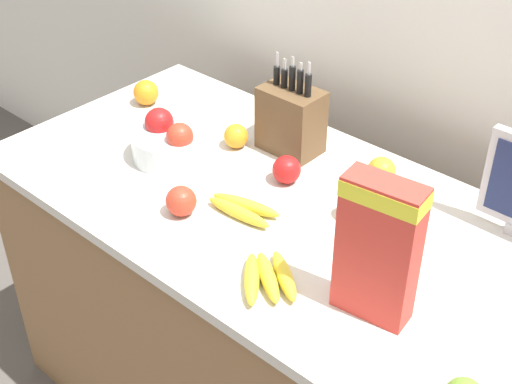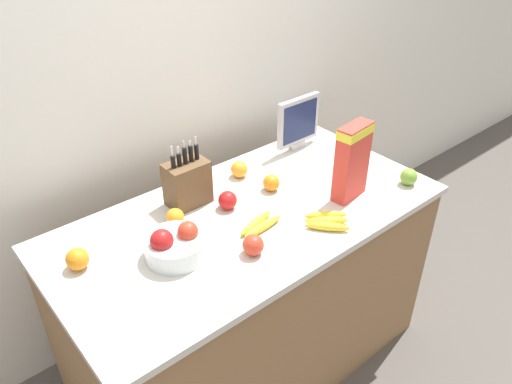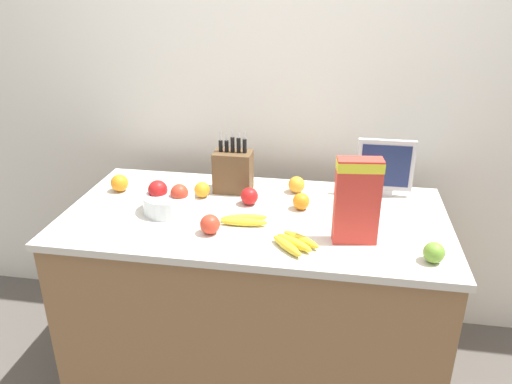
{
  "view_description": "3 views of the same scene",
  "coord_description": "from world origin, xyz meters",
  "px_view_note": "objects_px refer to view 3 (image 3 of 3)",
  "views": [
    {
      "loc": [
        0.94,
        -1.12,
        1.92
      ],
      "look_at": [
        -0.02,
        -0.05,
        0.91
      ],
      "focal_mm": 50.0,
      "sensor_mm": 36.0,
      "label": 1
    },
    {
      "loc": [
        -1.0,
        -1.24,
        2.02
      ],
      "look_at": [
        0.04,
        0.01,
        0.95
      ],
      "focal_mm": 35.0,
      "sensor_mm": 36.0,
      "label": 2
    },
    {
      "loc": [
        0.31,
        -1.82,
        1.78
      ],
      "look_at": [
        0.01,
        -0.02,
        0.98
      ],
      "focal_mm": 35.0,
      "sensor_mm": 36.0,
      "label": 3
    }
  ],
  "objects_px": {
    "cereal_box": "(357,198)",
    "fruit_bowl": "(169,200)",
    "apple_near_bananas": "(210,224)",
    "small_monitor": "(385,166)",
    "orange_back_center": "(301,201)",
    "apple_middle": "(249,196)",
    "orange_mid_right": "(296,185)",
    "apple_rightmost": "(434,253)",
    "orange_mid_left": "(202,190)",
    "banana_bunch_right": "(294,243)",
    "orange_front_right": "(120,183)",
    "knife_block": "(233,171)",
    "banana_bunch_left": "(244,220)"
  },
  "relations": [
    {
      "from": "fruit_bowl",
      "to": "orange_front_right",
      "type": "bearing_deg",
      "value": 150.99
    },
    {
      "from": "knife_block",
      "to": "banana_bunch_left",
      "type": "xyz_separation_m",
      "value": [
        0.11,
        -0.32,
        -0.08
      ]
    },
    {
      "from": "small_monitor",
      "to": "knife_block",
      "type": "bearing_deg",
      "value": -175.0
    },
    {
      "from": "small_monitor",
      "to": "apple_middle",
      "type": "distance_m",
      "value": 0.61
    },
    {
      "from": "small_monitor",
      "to": "apple_near_bananas",
      "type": "relative_size",
      "value": 3.36
    },
    {
      "from": "apple_near_bananas",
      "to": "fruit_bowl",
      "type": "bearing_deg",
      "value": 143.03
    },
    {
      "from": "knife_block",
      "to": "small_monitor",
      "type": "xyz_separation_m",
      "value": [
        0.67,
        0.06,
        0.04
      ]
    },
    {
      "from": "fruit_bowl",
      "to": "orange_mid_right",
      "type": "relative_size",
      "value": 2.88
    },
    {
      "from": "apple_near_bananas",
      "to": "orange_mid_left",
      "type": "height_order",
      "value": "apple_near_bananas"
    },
    {
      "from": "cereal_box",
      "to": "orange_mid_right",
      "type": "distance_m",
      "value": 0.5
    },
    {
      "from": "small_monitor",
      "to": "apple_middle",
      "type": "bearing_deg",
      "value": -161.38
    },
    {
      "from": "banana_bunch_left",
      "to": "orange_mid_left",
      "type": "relative_size",
      "value": 2.8
    },
    {
      "from": "apple_near_bananas",
      "to": "apple_middle",
      "type": "xyz_separation_m",
      "value": [
        0.1,
        0.28,
        -0.0
      ]
    },
    {
      "from": "fruit_bowl",
      "to": "orange_back_center",
      "type": "bearing_deg",
      "value": 11.12
    },
    {
      "from": "orange_back_center",
      "to": "apple_middle",
      "type": "bearing_deg",
      "value": 177.12
    },
    {
      "from": "small_monitor",
      "to": "apple_middle",
      "type": "relative_size",
      "value": 3.42
    },
    {
      "from": "apple_middle",
      "to": "orange_mid_left",
      "type": "height_order",
      "value": "apple_middle"
    },
    {
      "from": "apple_middle",
      "to": "orange_mid_right",
      "type": "bearing_deg",
      "value": 40.79
    },
    {
      "from": "banana_bunch_left",
      "to": "apple_middle",
      "type": "xyz_separation_m",
      "value": [
        -0.01,
        0.18,
        0.02
      ]
    },
    {
      "from": "knife_block",
      "to": "fruit_bowl",
      "type": "bearing_deg",
      "value": -131.4
    },
    {
      "from": "banana_bunch_left",
      "to": "apple_rightmost",
      "type": "relative_size",
      "value": 2.65
    },
    {
      "from": "knife_block",
      "to": "apple_middle",
      "type": "height_order",
      "value": "knife_block"
    },
    {
      "from": "small_monitor",
      "to": "orange_mid_left",
      "type": "relative_size",
      "value": 3.71
    },
    {
      "from": "apple_rightmost",
      "to": "orange_back_center",
      "type": "xyz_separation_m",
      "value": [
        -0.48,
        0.34,
        -0.0
      ]
    },
    {
      "from": "knife_block",
      "to": "banana_bunch_right",
      "type": "bearing_deg",
      "value": -55.18
    },
    {
      "from": "orange_mid_left",
      "to": "cereal_box",
      "type": "bearing_deg",
      "value": -23.81
    },
    {
      "from": "apple_middle",
      "to": "banana_bunch_left",
      "type": "bearing_deg",
      "value": -86.49
    },
    {
      "from": "banana_bunch_right",
      "to": "orange_front_right",
      "type": "height_order",
      "value": "orange_front_right"
    },
    {
      "from": "cereal_box",
      "to": "apple_near_bananas",
      "type": "height_order",
      "value": "cereal_box"
    },
    {
      "from": "orange_mid_right",
      "to": "apple_rightmost",
      "type": "bearing_deg",
      "value": -44.87
    },
    {
      "from": "cereal_box",
      "to": "fruit_bowl",
      "type": "height_order",
      "value": "cereal_box"
    },
    {
      "from": "apple_near_bananas",
      "to": "cereal_box",
      "type": "bearing_deg",
      "value": 3.38
    },
    {
      "from": "apple_rightmost",
      "to": "apple_middle",
      "type": "xyz_separation_m",
      "value": [
        -0.7,
        0.35,
        0.0
      ]
    },
    {
      "from": "small_monitor",
      "to": "orange_back_center",
      "type": "bearing_deg",
      "value": -149.66
    },
    {
      "from": "apple_near_bananas",
      "to": "small_monitor",
      "type": "bearing_deg",
      "value": 35.25
    },
    {
      "from": "banana_bunch_left",
      "to": "apple_rightmost",
      "type": "height_order",
      "value": "apple_rightmost"
    },
    {
      "from": "apple_near_bananas",
      "to": "apple_middle",
      "type": "relative_size",
      "value": 1.02
    },
    {
      "from": "cereal_box",
      "to": "orange_mid_left",
      "type": "xyz_separation_m",
      "value": [
        -0.66,
        0.29,
        -0.14
      ]
    },
    {
      "from": "fruit_bowl",
      "to": "apple_near_bananas",
      "type": "relative_size",
      "value": 2.8
    },
    {
      "from": "apple_rightmost",
      "to": "orange_mid_left",
      "type": "bearing_deg",
      "value": 156.87
    },
    {
      "from": "apple_rightmost",
      "to": "orange_mid_right",
      "type": "xyz_separation_m",
      "value": [
        -0.52,
        0.52,
        0.0
      ]
    },
    {
      "from": "knife_block",
      "to": "small_monitor",
      "type": "distance_m",
      "value": 0.67
    },
    {
      "from": "apple_middle",
      "to": "orange_mid_right",
      "type": "xyz_separation_m",
      "value": [
        0.19,
        0.16,
        -0.0
      ]
    },
    {
      "from": "banana_bunch_right",
      "to": "apple_near_bananas",
      "type": "xyz_separation_m",
      "value": [
        -0.32,
        0.05,
        0.02
      ]
    },
    {
      "from": "banana_bunch_left",
      "to": "orange_mid_right",
      "type": "relative_size",
      "value": 2.61
    },
    {
      "from": "orange_mid_right",
      "to": "orange_mid_left",
      "type": "xyz_separation_m",
      "value": [
        -0.41,
        -0.12,
        -0.0
      ]
    },
    {
      "from": "apple_middle",
      "to": "orange_back_center",
      "type": "distance_m",
      "value": 0.22
    },
    {
      "from": "cereal_box",
      "to": "apple_rightmost",
      "type": "relative_size",
      "value": 4.39
    },
    {
      "from": "apple_near_bananas",
      "to": "orange_back_center",
      "type": "bearing_deg",
      "value": 39.93
    },
    {
      "from": "knife_block",
      "to": "orange_back_center",
      "type": "height_order",
      "value": "knife_block"
    }
  ]
}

